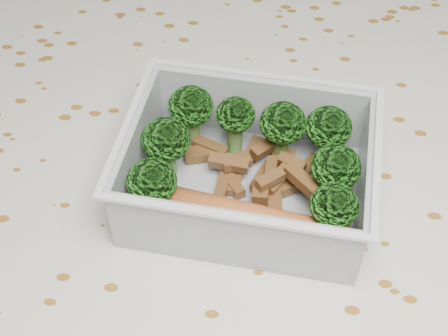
{
  "coord_description": "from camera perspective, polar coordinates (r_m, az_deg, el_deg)",
  "views": [
    {
      "loc": [
        0.02,
        -0.27,
        1.11
      ],
      "look_at": [
        -0.01,
        0.01,
        0.78
      ],
      "focal_mm": 50.0,
      "sensor_mm": 36.0,
      "label": 1
    }
  ],
  "objects": [
    {
      "name": "lunch_container",
      "position": [
        0.43,
        2.2,
        -0.77
      ],
      "size": [
        0.18,
        0.15,
        0.06
      ],
      "color": "#B4B9C2",
      "rests_on": "tablecloth"
    },
    {
      "name": "meat_pile",
      "position": [
        0.44,
        3.11,
        -0.3
      ],
      "size": [
        0.1,
        0.07,
        0.03
      ],
      "color": "brown",
      "rests_on": "lunch_container"
    },
    {
      "name": "broccoli_florets",
      "position": [
        0.43,
        2.55,
        1.97
      ],
      "size": [
        0.15,
        0.11,
        0.05
      ],
      "color": "#608C3F",
      "rests_on": "lunch_container"
    },
    {
      "name": "dining_table",
      "position": [
        0.52,
        1.03,
        -8.78
      ],
      "size": [
        1.4,
        0.9,
        0.75
      ],
      "color": "brown",
      "rests_on": "ground"
    },
    {
      "name": "sausage",
      "position": [
        0.41,
        1.86,
        -4.61
      ],
      "size": [
        0.15,
        0.04,
        0.02
      ],
      "color": "#AF582B",
      "rests_on": "lunch_container"
    },
    {
      "name": "tablecloth",
      "position": [
        0.48,
        1.11,
        -5.56
      ],
      "size": [
        1.46,
        0.96,
        0.19
      ],
      "color": "silver",
      "rests_on": "dining_table"
    }
  ]
}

